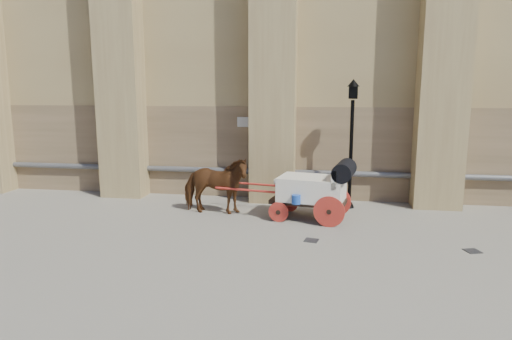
# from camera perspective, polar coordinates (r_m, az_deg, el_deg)

# --- Properties ---
(ground) EXTENTS (90.00, 90.00, 0.00)m
(ground) POSITION_cam_1_polar(r_m,az_deg,el_deg) (11.25, 5.02, -8.46)
(ground) COLOR slate
(ground) RESTS_ON ground
(horse) EXTENTS (2.00, 0.94, 1.67)m
(horse) POSITION_cam_1_polar(r_m,az_deg,el_deg) (13.14, -5.14, -1.93)
(horse) COLOR #59331A
(horse) RESTS_ON ground
(carriage) EXTENTS (3.96, 1.71, 1.68)m
(carriage) POSITION_cam_1_polar(r_m,az_deg,el_deg) (12.59, 7.56, -2.19)
(carriage) COLOR black
(carriage) RESTS_ON ground
(street_lamp) EXTENTS (0.36, 0.36, 3.85)m
(street_lamp) POSITION_cam_1_polar(r_m,az_deg,el_deg) (13.86, 11.83, 3.65)
(street_lamp) COLOR black
(street_lamp) RESTS_ON ground
(drain_grate_near) EXTENTS (0.38, 0.38, 0.01)m
(drain_grate_near) POSITION_cam_1_polar(r_m,az_deg,el_deg) (11.10, 6.93, -8.72)
(drain_grate_near) COLOR black
(drain_grate_near) RESTS_ON ground
(drain_grate_far) EXTENTS (0.41, 0.41, 0.01)m
(drain_grate_far) POSITION_cam_1_polar(r_m,az_deg,el_deg) (11.41, 25.43, -9.13)
(drain_grate_far) COLOR black
(drain_grate_far) RESTS_ON ground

